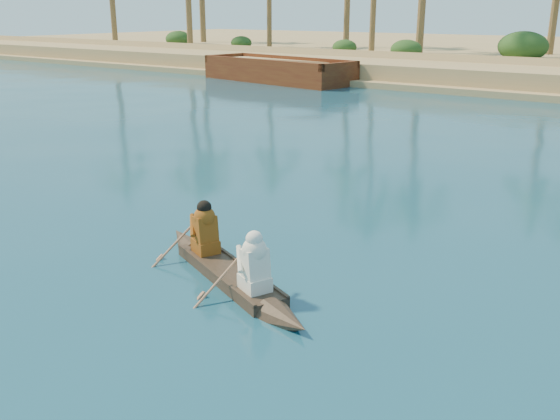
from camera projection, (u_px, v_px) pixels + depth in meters
The scene contains 2 objects.
canoe at pixel (229, 265), 10.85m from camera, with size 4.79×2.57×1.36m.
barge_left at pixel (278, 72), 40.67m from camera, with size 11.07×5.18×1.77m.
Camera 1 is at (-1.42, -11.63, 4.50)m, focal length 40.00 mm.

